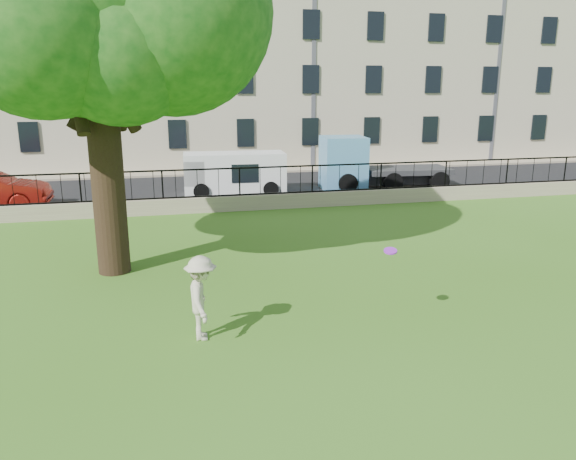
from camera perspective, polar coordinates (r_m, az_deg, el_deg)
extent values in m
plane|color=#3B6D1A|center=(11.49, 4.20, -10.68)|extent=(120.00, 120.00, 0.00)
cube|color=gray|center=(22.60, -4.89, 2.77)|extent=(50.00, 0.40, 0.60)
cube|color=black|center=(22.53, -4.91, 3.59)|extent=(50.00, 0.05, 0.06)
cube|color=black|center=(22.36, -4.97, 6.28)|extent=(50.00, 0.05, 0.06)
cube|color=black|center=(27.23, -6.35, 4.11)|extent=(60.00, 9.00, 0.01)
cube|color=gray|center=(32.32, -7.50, 5.82)|extent=(60.00, 1.40, 0.12)
cube|color=beige|center=(37.67, -8.78, 16.82)|extent=(56.00, 10.00, 13.00)
cylinder|color=black|center=(15.35, -17.80, 4.16)|extent=(0.84, 0.84, 4.62)
sphere|color=#154E14|center=(14.38, -11.77, 20.79)|extent=(4.82, 4.82, 4.82)
sphere|color=#154E14|center=(16.25, -24.88, 20.13)|extent=(5.20, 5.20, 5.20)
imported|color=beige|center=(11.17, -8.79, -6.85)|extent=(0.68, 1.12, 1.69)
cylinder|color=purple|center=(11.46, 10.36, -2.10)|extent=(0.33, 0.32, 0.12)
cube|color=white|center=(25.83, -5.45, 5.71)|extent=(4.64, 2.04, 1.91)
cube|color=#5BA0D7|center=(27.71, 9.66, 6.80)|extent=(6.16, 2.65, 2.51)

